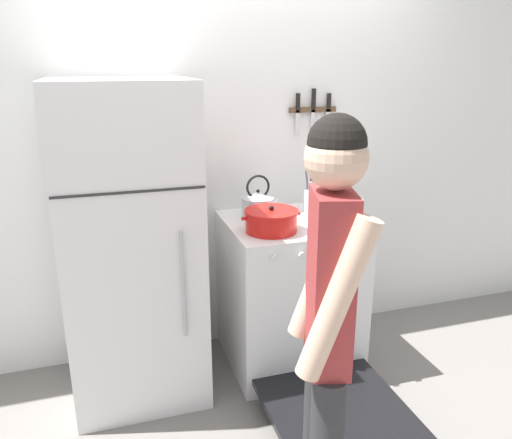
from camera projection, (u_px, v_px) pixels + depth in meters
name	position (u px, v px, depth m)	size (l,w,h in m)	color
ground_plane	(229.00, 337.00, 3.40)	(14.00, 14.00, 0.00)	slate
wall_back	(224.00, 151.00, 3.04)	(10.00, 0.06, 2.55)	silver
refrigerator	(131.00, 245.00, 2.65)	(0.69, 0.71, 1.72)	white
stove_range	(291.00, 295.00, 3.00)	(0.75, 1.41, 0.91)	white
dutch_oven_pot	(271.00, 221.00, 2.71)	(0.33, 0.29, 0.15)	red
tea_kettle	(258.00, 204.00, 2.96)	(0.23, 0.19, 0.26)	silver
utensil_jar	(311.00, 200.00, 3.06)	(0.09, 0.09, 0.27)	silver
person	(328.00, 329.00, 1.66)	(0.32, 0.38, 1.65)	#2D2D30
wall_knife_strip	(313.00, 109.00, 3.09)	(0.31, 0.03, 0.32)	brown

